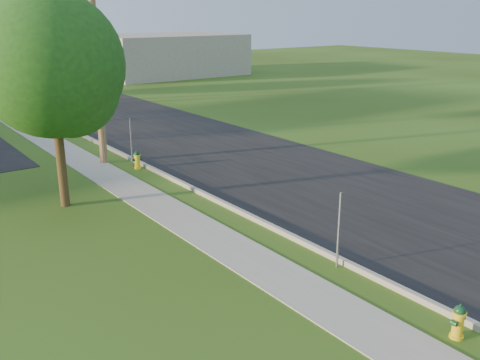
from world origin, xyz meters
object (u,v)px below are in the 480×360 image
(tree_verge, at_px, (56,71))
(hydrant_mid, at_px, (137,160))
(hydrant_far, at_px, (53,122))
(hydrant_near, at_px, (458,321))
(utility_pole_mid, at_px, (95,44))

(tree_verge, distance_m, hydrant_mid, 6.16)
(hydrant_mid, relative_size, hydrant_far, 1.14)
(hydrant_near, height_order, hydrant_mid, hydrant_mid)
(hydrant_far, bearing_deg, hydrant_near, -90.11)
(utility_pole_mid, distance_m, tree_verge, 5.31)
(utility_pole_mid, relative_size, hydrant_near, 13.10)
(hydrant_far, bearing_deg, utility_pole_mid, -93.81)
(hydrant_near, bearing_deg, hydrant_mid, 89.08)
(tree_verge, xyz_separation_m, hydrant_mid, (3.80, 2.65, -4.06))
(hydrant_far, bearing_deg, hydrant_mid, -88.94)
(utility_pole_mid, xyz_separation_m, hydrant_mid, (0.75, -1.68, -4.57))
(hydrant_near, bearing_deg, tree_verge, 106.49)
(utility_pole_mid, distance_m, hydrant_far, 9.69)
(tree_verge, height_order, hydrant_far, tree_verge)
(hydrant_mid, xyz_separation_m, hydrant_far, (-0.19, 10.17, -0.05))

